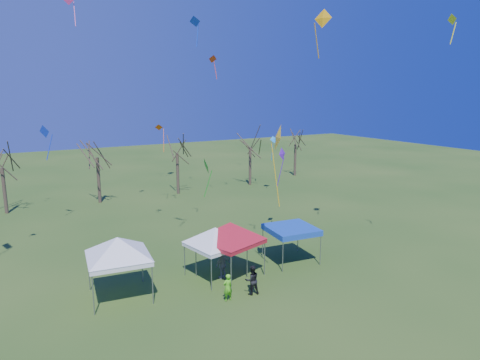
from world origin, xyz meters
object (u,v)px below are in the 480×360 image
Objects in this scene: tent_white_west at (117,241)px; tent_red at (230,226)px; tree_1 at (0,151)px; tree_4 at (250,135)px; tree_2 at (96,141)px; person_green at (228,287)px; person_dark at (252,280)px; tree_5 at (296,133)px; tent_white_mid at (215,231)px; tree_3 at (177,139)px; person_grey at (223,265)px; tent_blue at (291,230)px.

tent_red is at bearing -5.29° from tent_white_west.
tree_4 is at bearing -1.42° from tree_1.
tree_1 is 8.42m from tree_2.
person_green is (1.25, -25.01, -5.53)m from tree_2.
person_dark is (-14.96, -24.65, -5.22)m from tree_4.
person_green is at bearing -132.94° from tree_5.
person_green is at bearing -123.77° from tree_4.
person_dark is at bearing -77.71° from tent_white_mid.
tree_4 is at bearing -128.80° from person_green.
tree_3 reaches higher than person_dark.
tent_red is 2.47× the size of person_grey.
tree_3 is at bearing -111.19° from person_green.
tree_4 is 24.41m from tent_blue.
tree_2 is 1.83× the size of tent_white_west.
person_dark is 1.10× the size of person_green.
person_dark is at bearing -27.48° from tent_white_west.
person_green is (-16.47, -24.63, -5.30)m from tree_4.
tree_2 is 26.15m from tree_5.
tree_3 is (8.40, -0.33, -0.21)m from tree_2.
tent_white_mid is (5.74, -0.24, -0.30)m from tent_white_west.
tent_blue is (15.93, -22.49, -3.64)m from tree_1.
tree_3 is at bearing 179.74° from tree_4.
person_green is (-6.29, -2.79, -1.39)m from tent_blue.
tree_1 is 27.80m from tent_blue.
tree_1 is 4.97× the size of person_green.
person_grey is at bearing -124.98° from tree_4.
tent_white_west is at bearing -99.53° from tree_2.
tent_white_mid is 3.85m from person_green.
tree_1 is 1.77× the size of tent_red.
tent_blue is 1.91× the size of person_grey.
tent_white_west is at bearing 177.33° from tent_blue.
tree_5 is 30.47m from tent_blue.
tree_3 is 22.25m from tent_blue.
tent_white_west is at bearing -77.78° from tree_1.
tent_white_west is at bearing 177.62° from tent_white_mid.
person_green is (-7.15, -24.68, -5.32)m from tree_3.
tent_white_mid is at bearing 155.61° from tent_red.
tree_2 is 4.89× the size of person_dark.
tent_white_west is (-12.04, -21.36, -2.88)m from tree_3.
tent_white_west is (-29.73, -23.38, -2.53)m from tree_5.
tree_2 is 1.92× the size of tent_red.
tent_red reaches higher than person_green.
tree_2 reaches higher than person_dark.
person_dark is (6.41, -3.33, -2.37)m from tent_white_west.
tree_4 is 5.20× the size of person_green.
tent_white_mid is 3.78m from person_dark.
tree_2 reaches higher than tent_red.
tent_white_mid reaches higher than person_dark.
tree_1 reaches higher than tent_red.
person_grey is (1.08, 2.63, 0.11)m from person_green.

